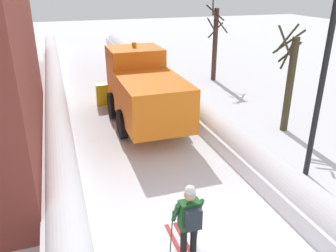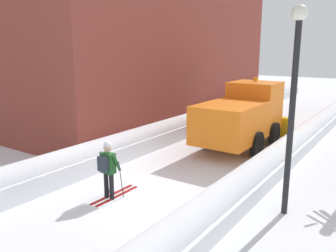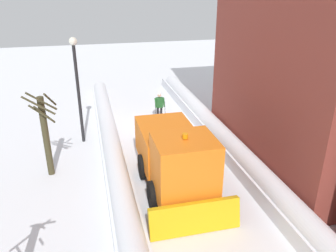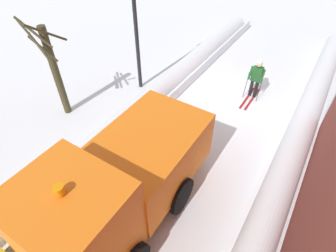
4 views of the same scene
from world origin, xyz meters
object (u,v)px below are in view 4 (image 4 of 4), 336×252
(plow_truck, at_px, (120,186))
(street_lamp, at_px, (135,11))
(bare_tree_near, at_px, (54,70))
(traffic_light_pole, at_px, (335,173))
(skier, at_px, (256,77))

(plow_truck, distance_m, street_lamp, 6.93)
(plow_truck, height_order, bare_tree_near, bare_tree_near)
(plow_truck, bearing_deg, bare_tree_near, -25.35)
(traffic_light_pole, bearing_deg, plow_truck, 23.64)
(traffic_light_pole, relative_size, bare_tree_near, 1.02)
(skier, relative_size, traffic_light_pole, 0.44)
(skier, bearing_deg, plow_truck, 82.14)
(street_lamp, bearing_deg, bare_tree_near, 65.52)
(skier, distance_m, street_lamp, 5.68)
(street_lamp, relative_size, bare_tree_near, 1.37)
(plow_truck, xyz_separation_m, street_lamp, (3.62, -5.56, 2.00))
(traffic_light_pole, distance_m, bare_tree_near, 9.29)
(street_lamp, height_order, bare_tree_near, street_lamp)
(traffic_light_pole, xyz_separation_m, street_lamp, (7.79, -3.74, 0.58))
(skier, height_order, bare_tree_near, bare_tree_near)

